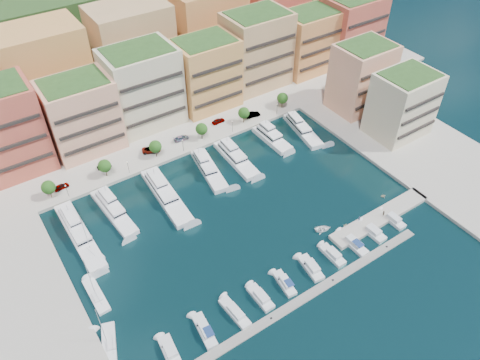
{
  "coord_description": "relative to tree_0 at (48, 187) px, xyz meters",
  "views": [
    {
      "loc": [
        -48.42,
        -72.05,
        90.97
      ],
      "look_at": [
        3.93,
        5.86,
        6.0
      ],
      "focal_mm": 35.0,
      "sensor_mm": 36.0,
      "label": 1
    }
  ],
  "objects": [
    {
      "name": "ground",
      "position": [
        40.0,
        -33.5,
        -4.74
      ],
      "size": [
        400.0,
        400.0,
        0.0
      ],
      "primitive_type": "plane",
      "color": "black",
      "rests_on": "ground"
    },
    {
      "name": "north_quay",
      "position": [
        40.0,
        28.5,
        -4.74
      ],
      "size": [
        220.0,
        64.0,
        2.0
      ],
      "primitive_type": "cube",
      "color": "#9E998E",
      "rests_on": "ground"
    },
    {
      "name": "east_quay",
      "position": [
        102.0,
        -41.5,
        -4.74
      ],
      "size": [
        34.0,
        76.0,
        2.0
      ],
      "primitive_type": "cube",
      "color": "#9E998E",
      "rests_on": "ground"
    },
    {
      "name": "hillside",
      "position": [
        40.0,
        76.5,
        -4.74
      ],
      "size": [
        240.0,
        40.0,
        58.0
      ],
      "primitive_type": "cube",
      "color": "#233E19",
      "rests_on": "ground"
    },
    {
      "name": "south_pontoon",
      "position": [
        37.0,
        -63.5,
        -4.74
      ],
      "size": [
        72.0,
        2.2,
        0.35
      ],
      "primitive_type": "cube",
      "color": "gray",
      "rests_on": "ground"
    },
    {
      "name": "finger_pier",
      "position": [
        70.0,
        -55.5,
        -4.74
      ],
      "size": [
        32.0,
        5.0,
        2.0
      ],
      "primitive_type": "cube",
      "color": "#9E998E",
      "rests_on": "ground"
    },
    {
      "name": "apartment_1",
      "position": [
        -4.0,
        18.49,
        9.57
      ],
      "size": [
        20.0,
        16.5,
        26.8
      ],
      "color": "#C35941",
      "rests_on": "north_quay"
    },
    {
      "name": "apartment_2",
      "position": [
        17.0,
        16.49,
        7.57
      ],
      "size": [
        20.0,
        15.5,
        22.8
      ],
      "color": "#F0A486",
      "rests_on": "north_quay"
    },
    {
      "name": "apartment_3",
      "position": [
        38.0,
        18.49,
        9.07
      ],
      "size": [
        22.0,
        16.5,
        25.8
      ],
      "color": "beige",
      "rests_on": "north_quay"
    },
    {
      "name": "apartment_4",
      "position": [
        60.0,
        16.49,
        8.07
      ],
      "size": [
        20.0,
        15.5,
        23.8
      ],
      "color": "#E29655",
      "rests_on": "north_quay"
    },
    {
      "name": "apartment_5",
      "position": [
        82.0,
        18.49,
        9.57
      ],
      "size": [
        22.0,
        16.5,
        26.8
      ],
      "color": "tan",
      "rests_on": "north_quay"
    },
    {
      "name": "apartment_6",
      "position": [
        104.0,
        16.49,
        7.57
      ],
      "size": [
        20.0,
        15.5,
        22.8
      ],
      "color": "#E49753",
      "rests_on": "north_quay"
    },
    {
      "name": "apartment_7",
      "position": [
        124.0,
        14.49,
        8.57
      ],
      "size": [
        22.0,
        16.5,
        24.8
      ],
      "color": "#C35941",
      "rests_on": "north_quay"
    },
    {
      "name": "apartment_east_a",
      "position": [
        102.0,
        -13.51,
        7.57
      ],
      "size": [
        18.0,
        14.5,
        22.8
      ],
      "color": "#F0A486",
      "rests_on": "east_quay"
    },
    {
      "name": "apartment_east_b",
      "position": [
        102.0,
        -31.51,
        6.57
      ],
      "size": [
        18.0,
        14.5,
        20.8
      ],
      "color": "beige",
      "rests_on": "east_quay"
    },
    {
      "name": "backblock_1",
      "position": [
        15.0,
        40.5,
        11.26
      ],
      "size": [
        26.0,
        18.0,
        30.0
      ],
      "primitive_type": "cube",
      "color": "#E29655",
      "rests_on": "north_quay"
    },
    {
      "name": "backblock_2",
      "position": [
        45.0,
        40.5,
        11.26
      ],
      "size": [
        26.0,
        18.0,
        30.0
      ],
      "primitive_type": "cube",
      "color": "tan",
      "rests_on": "north_quay"
    },
    {
      "name": "backblock_3",
      "position": [
        75.0,
        40.5,
        11.26
      ],
      "size": [
        26.0,
        18.0,
        30.0
      ],
      "primitive_type": "cube",
      "color": "#E49753",
      "rests_on": "north_quay"
    },
    {
      "name": "backblock_4",
      "position": [
        105.0,
        40.5,
        11.26
      ],
      "size": [
        26.0,
        18.0,
        30.0
      ],
      "primitive_type": "cube",
      "color": "#C35941",
      "rests_on": "north_quay"
    },
    {
      "name": "tree_0",
      "position": [
        0.0,
        0.0,
        0.0
      ],
      "size": [
        3.8,
        3.8,
        5.65
      ],
      "color": "#473323",
      "rests_on": "north_quay"
    },
    {
      "name": "tree_1",
      "position": [
        16.0,
        0.0,
        0.0
      ],
      "size": [
        3.8,
        3.8,
        5.65
      ],
      "color": "#473323",
      "rests_on": "north_quay"
    },
    {
      "name": "tree_2",
      "position": [
        32.0,
        0.0,
        0.0
      ],
      "size": [
        3.8,
        3.8,
        5.65
      ],
      "color": "#473323",
      "rests_on": "north_quay"
    },
    {
      "name": "tree_3",
      "position": [
        48.0,
        0.0,
        0.0
      ],
      "size": [
        3.8,
        3.8,
        5.65
      ],
      "color": "#473323",
      "rests_on": "north_quay"
    },
    {
      "name": "tree_4",
      "position": [
        64.0,
        0.0,
        0.0
      ],
      "size": [
        3.8,
        3.8,
        5.65
      ],
      "color": "#473323",
      "rests_on": "north_quay"
    },
    {
      "name": "tree_5",
      "position": [
        80.0,
        0.0,
        0.0
      ],
      "size": [
        3.8,
        3.8,
        5.65
      ],
      "color": "#473323",
      "rests_on": "north_quay"
    },
    {
      "name": "lamppost_0",
      "position": [
        4.0,
        -2.3,
        -0.92
      ],
      "size": [
        0.3,
        0.3,
        4.2
      ],
      "color": "black",
      "rests_on": "north_quay"
    },
    {
      "name": "lamppost_1",
      "position": [
        22.0,
        -2.3,
        -0.92
      ],
      "size": [
        0.3,
        0.3,
        4.2
      ],
      "color": "black",
      "rests_on": "north_quay"
    },
    {
      "name": "lamppost_2",
      "position": [
        40.0,
        -2.3,
        -0.92
      ],
      "size": [
        0.3,
        0.3,
        4.2
      ],
      "color": "black",
      "rests_on": "north_quay"
    },
    {
      "name": "lamppost_3",
      "position": [
        58.0,
        -2.3,
        -0.92
      ],
      "size": [
        0.3,
        0.3,
        4.2
      ],
      "color": "black",
      "rests_on": "north_quay"
    },
    {
      "name": "lamppost_4",
      "position": [
        76.0,
        -2.3,
        -0.92
      ],
      "size": [
        0.3,
        0.3,
        4.2
      ],
      "color": "black",
      "rests_on": "north_quay"
    },
    {
      "name": "yacht_0",
      "position": [
        1.53,
        -16.54,
        -3.53
      ],
      "size": [
        4.83,
        26.33,
        7.3
      ],
      "color": "white",
      "rests_on": "ground"
    },
    {
      "name": "yacht_1",
      "position": [
        12.01,
        -13.95,
        -3.65
      ],
      "size": [
        5.67,
        20.76,
        7.3
      ],
      "color": "white",
      "rests_on": "ground"
    },
    {
      "name": "yacht_2",
      "position": [
        26.52,
        -15.93,
        -3.53
      ],
      "size": [
        6.45,
        25.2,
        7.3
      ],
      "color": "white",
      "rests_on": "ground"
    },
    {
      "name": "yacht_3",
      "position": [
        42.05,
        -13.41,
        -3.53
      ],
      "size": [
        7.53,
        19.92,
        7.3
      ],
      "color": "white",
      "rests_on": "ground"
    },
    {
      "name": "yacht_4",
      "position": [
        51.45,
        -13.64,
        -3.65
      ],
      "size": [
        5.66,
        20.02,
        7.3
      ],
      "color": "white",
      "rests_on": "ground"
    },
    {
      "name": "yacht_5",
      "position": [
        66.54,
        -11.67,
        -3.53
      ],
      "size": [
        4.84,
        15.7,
        7.3
      ],
      "color": "white",
      "rests_on": "ground"
    },
    {
      "name": "yacht_6",
      "position": [
        77.63,
        -13.44,
        -3.53
      ],
      "size": [
        7.82,
        19.99,
        7.3
      ],
      "color": "white",
      "rests_on": "ground"
    },
    {
      "name": "cruiser_0",
      "position": [
        6.08,
        -58.08,
        -4.2
      ],
      "size": [
        3.47,
        7.49,
        2.55
      ],
      "color": "silver",
      "rests_on": "ground"
    },
    {
      "name": "cruiser_1",
      "position": [
        14.41,
        -58.12,
        -4.17
      ],
      "size": [
        3.48,
        8.93,
        2.66
      ],
      "color": "silver",
      "rests_on": "ground"
    },
    {
      "name": "cruiser_2",
      "position": [
        22.14,
        -58.1,
        -4.2
      ],
      "size": [
        3.08,
        9.19,
        2.55
      ],
      "color": "silver",
      "rests_on": "ground"
    },
    {
      "name": "cruiser_3",
      "position": [
        29.08,
        -58.08,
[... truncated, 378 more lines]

